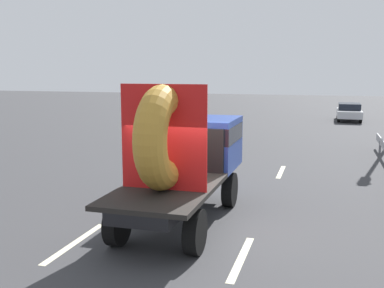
{
  "coord_description": "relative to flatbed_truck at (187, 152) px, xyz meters",
  "views": [
    {
      "loc": [
        2.87,
        -9.65,
        3.66
      ],
      "look_at": [
        -0.39,
        1.44,
        1.79
      ],
      "focal_mm": 42.82,
      "sensor_mm": 36.0,
      "label": 1
    }
  ],
  "objects": [
    {
      "name": "lane_dash_right_near",
      "position": [
        1.79,
        -2.17,
        -1.67
      ],
      "size": [
        0.16,
        2.27,
        0.01
      ],
      "primitive_type": "cube",
      "rotation": [
        0.0,
        0.0,
        1.57
      ],
      "color": "beige",
      "rests_on": "ground_plane"
    },
    {
      "name": "distant_sedan",
      "position": [
        -3.57,
        10.54,
        -0.97
      ],
      "size": [
        1.71,
        3.98,
        1.3
      ],
      "color": "black",
      "rests_on": "ground_plane"
    },
    {
      "name": "lane_dash_right_far",
      "position": [
        1.79,
        5.87,
        -1.67
      ],
      "size": [
        0.16,
        2.11,
        0.01
      ],
      "primitive_type": "cube",
      "rotation": [
        0.0,
        0.0,
        1.57
      ],
      "color": "beige",
      "rests_on": "ground_plane"
    },
    {
      "name": "lane_dash_left_near",
      "position": [
        -1.79,
        -2.36,
        -1.67
      ],
      "size": [
        0.16,
        2.44,
        0.01
      ],
      "primitive_type": "cube",
      "rotation": [
        0.0,
        0.0,
        1.57
      ],
      "color": "beige",
      "rests_on": "ground_plane"
    },
    {
      "name": "ground_plane",
      "position": [
        0.39,
        -0.97,
        -1.67
      ],
      "size": [
        120.0,
        120.0,
        0.0
      ],
      "primitive_type": "plane",
      "color": "#38383A"
    },
    {
      "name": "flatbed_truck",
      "position": [
        0.0,
        0.0,
        0.0
      ],
      "size": [
        2.02,
        5.43,
        3.38
      ],
      "color": "black",
      "rests_on": "ground_plane"
    },
    {
      "name": "oncoming_car",
      "position": [
        4.88,
        24.51,
        -0.99
      ],
      "size": [
        1.67,
        3.9,
        1.27
      ],
      "color": "black",
      "rests_on": "ground_plane"
    },
    {
      "name": "lane_dash_left_far",
      "position": [
        -1.79,
        5.06,
        -1.67
      ],
      "size": [
        0.16,
        2.35,
        0.01
      ],
      "primitive_type": "cube",
      "rotation": [
        0.0,
        0.0,
        1.57
      ],
      "color": "beige",
      "rests_on": "ground_plane"
    }
  ]
}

